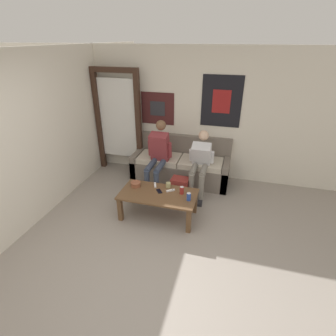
{
  "coord_description": "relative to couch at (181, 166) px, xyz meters",
  "views": [
    {
      "loc": [
        0.98,
        -2.14,
        2.67
      ],
      "look_at": [
        -0.09,
        1.68,
        0.67
      ],
      "focal_mm": 28.0,
      "sensor_mm": 36.0,
      "label": 1
    }
  ],
  "objects": [
    {
      "name": "wall_back",
      "position": [
        0.06,
        0.36,
        0.98
      ],
      "size": [
        10.0,
        0.07,
        2.55
      ],
      "color": "silver",
      "rests_on": "ground_plane"
    },
    {
      "name": "cell_phone",
      "position": [
        -0.07,
        -1.26,
        0.14
      ],
      "size": [
        0.13,
        0.15,
        0.01
      ],
      "color": "black",
      "rests_on": "coffee_table"
    },
    {
      "name": "backpack",
      "position": [
        0.15,
        -0.71,
        -0.1
      ],
      "size": [
        0.32,
        0.27,
        0.4
      ],
      "color": "maroon",
      "rests_on": "ground_plane"
    },
    {
      "name": "pillar_candle",
      "position": [
        0.04,
        -1.09,
        0.18
      ],
      "size": [
        0.08,
        0.08,
        0.09
      ],
      "color": "tan",
      "rests_on": "coffee_table"
    },
    {
      "name": "door_frame",
      "position": [
        -1.38,
        0.14,
        0.9
      ],
      "size": [
        1.0,
        0.1,
        2.15
      ],
      "color": "#382319",
      "rests_on": "ground_plane"
    },
    {
      "name": "drink_can_blue",
      "position": [
        0.44,
        -1.38,
        0.2
      ],
      "size": [
        0.07,
        0.07,
        0.12
      ],
      "color": "#28479E",
      "rests_on": "coffee_table"
    },
    {
      "name": "game_controller_near_right",
      "position": [
        -0.19,
        -1.1,
        0.15
      ],
      "size": [
        0.08,
        0.15,
        0.03
      ],
      "color": "white",
      "rests_on": "coffee_table"
    },
    {
      "name": "person_seated_adult",
      "position": [
        -0.36,
        -0.38,
        0.39
      ],
      "size": [
        0.47,
        0.9,
        1.28
      ],
      "color": "#384256",
      "rests_on": "ground_plane"
    },
    {
      "name": "ground_plane",
      "position": [
        0.05,
        -2.54,
        -0.3
      ],
      "size": [
        18.0,
        18.0,
        0.0
      ],
      "primitive_type": "plane",
      "color": "gray"
    },
    {
      "name": "game_controller_near_left",
      "position": [
        0.11,
        -1.2,
        0.15
      ],
      "size": [
        0.14,
        0.11,
        0.03
      ],
      "color": "white",
      "rests_on": "coffee_table"
    },
    {
      "name": "drink_can_red",
      "position": [
        0.3,
        -1.23,
        0.2
      ],
      "size": [
        0.07,
        0.07,
        0.12
      ],
      "color": "maroon",
      "rests_on": "coffee_table"
    },
    {
      "name": "person_seated_teen",
      "position": [
        0.44,
        -0.36,
        0.33
      ],
      "size": [
        0.47,
        0.88,
        1.13
      ],
      "color": "gray",
      "rests_on": "ground_plane"
    },
    {
      "name": "coffee_table",
      "position": [
        -0.06,
        -1.32,
        0.07
      ],
      "size": [
        1.22,
        0.63,
        0.44
      ],
      "color": "brown",
      "rests_on": "ground_plane"
    },
    {
      "name": "couch",
      "position": [
        0.0,
        0.0,
        0.0
      ],
      "size": [
        1.93,
        0.73,
        0.87
      ],
      "color": "#70665B",
      "rests_on": "ground_plane"
    },
    {
      "name": "ceramic_bowl",
      "position": [
        -0.49,
        -1.21,
        0.18
      ],
      "size": [
        0.17,
        0.17,
        0.08
      ],
      "color": "brown",
      "rests_on": "coffee_table"
    }
  ]
}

